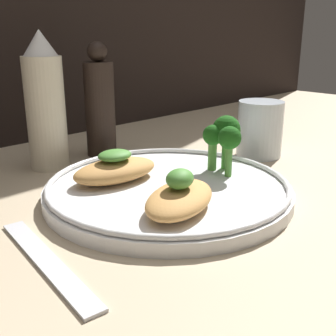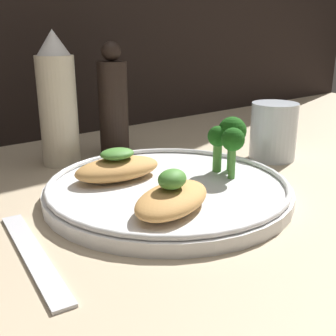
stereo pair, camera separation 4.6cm
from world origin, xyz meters
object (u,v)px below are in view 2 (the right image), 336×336
pepper_grinder (113,104)px  plate (168,188)px  broccoli_bunch (228,137)px  sauce_bottle (58,102)px  drinking_glass (273,131)px

pepper_grinder → plate: bearing=-104.5°
broccoli_bunch → pepper_grinder: pepper_grinder is taller
sauce_bottle → plate: bearing=-78.7°
sauce_bottle → pepper_grinder: (8.70, 0.00, -1.16)cm
drinking_glass → pepper_grinder: bearing=133.4°
plate → pepper_grinder: size_ratio=1.67×
pepper_grinder → drinking_glass: pepper_grinder is taller
plate → drinking_glass: 21.35cm
broccoli_bunch → pepper_grinder: size_ratio=0.41×
sauce_bottle → drinking_glass: 30.45cm
sauce_bottle → drinking_glass: bearing=-34.5°
broccoli_bunch → drinking_glass: bearing=13.4°
plate → broccoli_bunch: 9.74cm
broccoli_bunch → sauce_bottle: 23.62cm
pepper_grinder → sauce_bottle: bearing=180.0°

